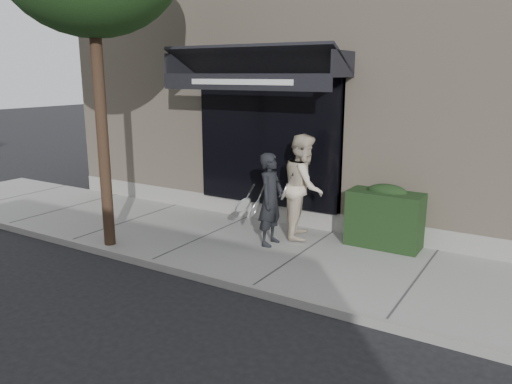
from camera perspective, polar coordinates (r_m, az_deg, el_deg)
The scene contains 7 objects.
ground at distance 8.73m, azimuth 4.88°, elevation -7.89°, with size 80.00×80.00×0.00m, color black.
sidewalk at distance 8.70m, azimuth 4.89°, elevation -7.52°, with size 20.00×3.00×0.12m, color gray.
curb at distance 7.45m, azimuth -0.58°, elevation -11.11°, with size 20.00×0.10×0.14m, color gray.
building_facade at distance 12.78m, azimuth 15.32°, elevation 11.04°, with size 14.30×8.04×5.64m.
hedge at distance 9.25m, azimuth 14.58°, elevation -2.74°, with size 1.30×0.70×1.14m.
pedestrian_front at distance 8.94m, azimuth 1.67°, elevation -0.87°, with size 0.68×0.91×1.68m.
pedestrian_back at distance 9.39m, azimuth 5.47°, elevation 0.67°, with size 1.03×1.15×1.97m.
Camera 1 is at (3.60, -7.29, 3.16)m, focal length 35.00 mm.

